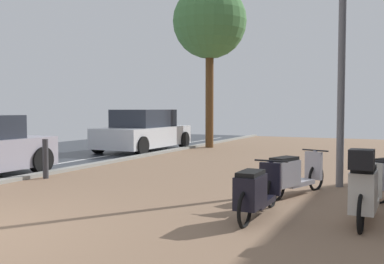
{
  "coord_description": "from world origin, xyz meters",
  "views": [
    {
      "loc": [
        4.9,
        -3.14,
        1.52
      ],
      "look_at": [
        1.94,
        3.03,
        1.15
      ],
      "focal_mm": 41.31,
      "sensor_mm": 36.0,
      "label": 1
    }
  ],
  "objects_px": {
    "parked_car_far": "(144,131)",
    "scooter_mid": "(292,174)",
    "scooter_far": "(365,189)",
    "scooter_extra": "(256,192)",
    "bollard_far": "(46,159)",
    "street_tree": "(210,23)",
    "lamp_post": "(343,9)"
  },
  "relations": [
    {
      "from": "parked_car_far",
      "to": "scooter_mid",
      "type": "bearing_deg",
      "value": -41.68
    },
    {
      "from": "scooter_far",
      "to": "scooter_extra",
      "type": "relative_size",
      "value": 1.04
    },
    {
      "from": "bollard_far",
      "to": "street_tree",
      "type": "bearing_deg",
      "value": 88.64
    },
    {
      "from": "bollard_far",
      "to": "parked_car_far",
      "type": "bearing_deg",
      "value": 102.76
    },
    {
      "from": "parked_car_far",
      "to": "lamp_post",
      "type": "distance_m",
      "value": 9.04
    },
    {
      "from": "bollard_far",
      "to": "scooter_extra",
      "type": "bearing_deg",
      "value": -15.11
    },
    {
      "from": "parked_car_far",
      "to": "lamp_post",
      "type": "relative_size",
      "value": 0.66
    },
    {
      "from": "scooter_far",
      "to": "lamp_post",
      "type": "distance_m",
      "value": 4.08
    },
    {
      "from": "scooter_mid",
      "to": "parked_car_far",
      "type": "xyz_separation_m",
      "value": [
        -6.67,
        5.94,
        0.3
      ]
    },
    {
      "from": "scooter_extra",
      "to": "scooter_far",
      "type": "bearing_deg",
      "value": 13.15
    },
    {
      "from": "lamp_post",
      "to": "scooter_mid",
      "type": "bearing_deg",
      "value": -114.88
    },
    {
      "from": "scooter_far",
      "to": "scooter_mid",
      "type": "bearing_deg",
      "value": 131.79
    },
    {
      "from": "scooter_far",
      "to": "scooter_extra",
      "type": "distance_m",
      "value": 1.41
    },
    {
      "from": "parked_car_far",
      "to": "bollard_far",
      "type": "xyz_separation_m",
      "value": [
        1.43,
        -6.29,
        -0.26
      ]
    },
    {
      "from": "street_tree",
      "to": "scooter_far",
      "type": "bearing_deg",
      "value": -56.42
    },
    {
      "from": "scooter_extra",
      "to": "street_tree",
      "type": "xyz_separation_m",
      "value": [
        -4.95,
        9.84,
        4.39
      ]
    },
    {
      "from": "scooter_mid",
      "to": "parked_car_far",
      "type": "distance_m",
      "value": 8.93
    },
    {
      "from": "scooter_mid",
      "to": "lamp_post",
      "type": "bearing_deg",
      "value": 65.12
    },
    {
      "from": "scooter_mid",
      "to": "scooter_far",
      "type": "xyz_separation_m",
      "value": [
        1.28,
        -1.43,
        0.08
      ]
    },
    {
      "from": "scooter_extra",
      "to": "parked_car_far",
      "type": "distance_m",
      "value": 10.12
    },
    {
      "from": "scooter_mid",
      "to": "street_tree",
      "type": "height_order",
      "value": "street_tree"
    },
    {
      "from": "scooter_mid",
      "to": "street_tree",
      "type": "bearing_deg",
      "value": 121.93
    },
    {
      "from": "lamp_post",
      "to": "bollard_far",
      "type": "bearing_deg",
      "value": -163.89
    },
    {
      "from": "scooter_far",
      "to": "parked_car_far",
      "type": "distance_m",
      "value": 10.83
    },
    {
      "from": "scooter_mid",
      "to": "parked_car_far",
      "type": "relative_size",
      "value": 0.44
    },
    {
      "from": "scooter_mid",
      "to": "scooter_far",
      "type": "bearing_deg",
      "value": -48.21
    },
    {
      "from": "parked_car_far",
      "to": "lamp_post",
      "type": "bearing_deg",
      "value": -32.26
    },
    {
      "from": "lamp_post",
      "to": "bollard_far",
      "type": "relative_size",
      "value": 7.21
    },
    {
      "from": "scooter_far",
      "to": "street_tree",
      "type": "distance_m",
      "value": 12.21
    },
    {
      "from": "scooter_mid",
      "to": "scooter_far",
      "type": "height_order",
      "value": "scooter_far"
    },
    {
      "from": "scooter_extra",
      "to": "lamp_post",
      "type": "xyz_separation_m",
      "value": [
        0.72,
        3.08,
        3.03
      ]
    },
    {
      "from": "lamp_post",
      "to": "street_tree",
      "type": "xyz_separation_m",
      "value": [
        -5.66,
        6.76,
        1.37
      ]
    }
  ]
}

